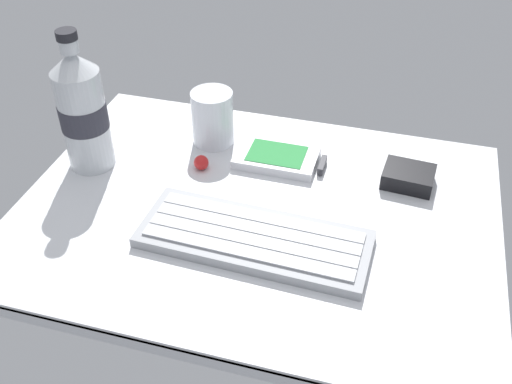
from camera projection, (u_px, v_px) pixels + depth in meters
The scene contains 7 objects.
ground_plane at pixel (256, 216), 79.48cm from camera, with size 64.00×48.00×2.80cm.
keyboard at pixel (254, 238), 73.41cm from camera, with size 29.41×12.13×1.70cm.
handheld_device at pixel (281, 158), 87.09cm from camera, with size 12.84×7.69×1.50cm.
juice_cup at pixel (213, 120), 89.54cm from camera, with size 6.40×6.40×8.50cm.
water_bottle at pixel (83, 111), 81.73cm from camera, with size 6.73×6.73×20.80cm.
charger_block at pixel (408, 177), 82.74cm from camera, with size 7.00×5.60×2.40cm, color black.
trackball_mouse at pixel (201, 163), 85.58cm from camera, with size 2.20×2.20×2.20cm, color red.
Camera 1 is at (16.11, -58.00, 51.28)cm, focal length 41.10 mm.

